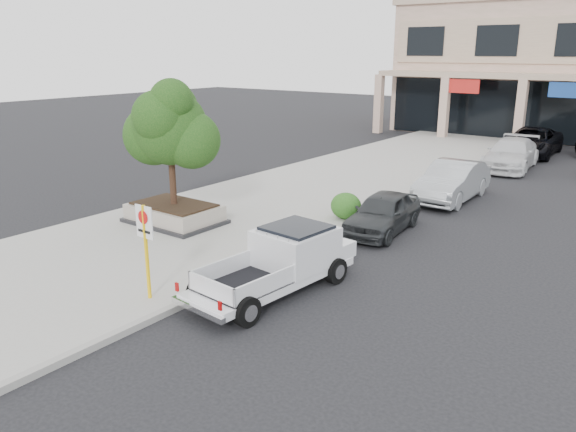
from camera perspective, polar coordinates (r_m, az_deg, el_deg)
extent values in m
plane|color=black|center=(14.12, -0.12, -7.98)|extent=(120.00, 120.00, 0.00)
cube|color=gray|center=(21.75, -2.15, 1.06)|extent=(8.00, 52.00, 0.15)
cube|color=gray|center=(19.60, 6.86, -0.79)|extent=(0.20, 52.00, 0.15)
cube|color=tan|center=(42.38, 9.21, 11.17)|extent=(0.55, 0.55, 4.20)
cube|color=black|center=(19.73, -11.40, -0.47)|extent=(3.20, 2.20, 0.12)
cube|color=gray|center=(19.65, -11.45, 0.40)|extent=(3.00, 2.00, 0.50)
cube|color=black|center=(19.57, -11.50, 1.18)|extent=(2.70, 1.70, 0.06)
cylinder|color=black|center=(19.31, -11.69, 4.42)|extent=(0.22, 0.22, 2.20)
sphere|color=black|center=(19.07, -11.95, 8.83)|extent=(2.50, 2.50, 2.50)
sphere|color=black|center=(18.81, -9.76, 7.61)|extent=(1.90, 1.90, 1.90)
sphere|color=black|center=(19.55, -11.53, 10.81)|extent=(1.60, 1.60, 1.60)
cylinder|color=yellow|center=(13.57, -14.18, -3.62)|extent=(0.09, 0.09, 2.30)
cube|color=white|center=(13.34, -14.40, -0.60)|extent=(0.55, 0.03, 0.78)
cylinder|color=red|center=(13.29, -14.53, -0.13)|extent=(0.32, 0.01, 0.32)
ellipsoid|color=#1E4A15|center=(19.77, 5.90, 1.03)|extent=(1.10, 0.99, 0.93)
imported|color=#292C2E|center=(18.91, 9.60, 0.33)|extent=(1.95, 4.05, 1.34)
imported|color=#A8ABB0|center=(23.59, 16.35, 3.40)|extent=(1.76, 4.81, 1.57)
imported|color=silver|center=(30.99, 21.70, 5.86)|extent=(2.59, 5.45, 1.53)
imported|color=black|center=(35.54, 23.48, 6.94)|extent=(2.91, 5.87, 1.60)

